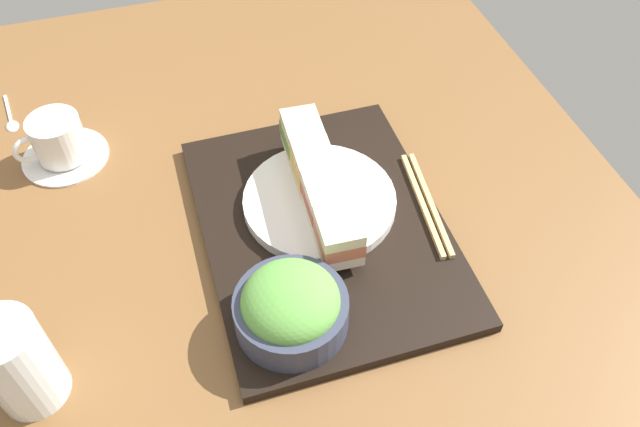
{
  "coord_description": "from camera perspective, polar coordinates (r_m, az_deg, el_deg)",
  "views": [
    {
      "loc": [
        -46.52,
        10.9,
        67.39
      ],
      "look_at": [
        4.87,
        -4.89,
        5.0
      ],
      "focal_mm": 36.19,
      "sensor_mm": 36.0,
      "label": 1
    }
  ],
  "objects": [
    {
      "name": "sandwich_plate",
      "position": [
        0.87,
        -0.04,
        1.13
      ],
      "size": [
        20.73,
        20.73,
        1.54
      ],
      "primitive_type": "cylinder",
      "color": "silver",
      "rests_on": "serving_tray"
    },
    {
      "name": "coffee_cup",
      "position": [
        1.02,
        -22.1,
        5.88
      ],
      "size": [
        12.6,
        12.64,
        7.26
      ],
      "color": "white",
      "rests_on": "ground_plane"
    },
    {
      "name": "chopsticks_pair",
      "position": [
        0.89,
        9.38,
        0.89
      ],
      "size": [
        18.84,
        3.86,
        0.7
      ],
      "color": "tan",
      "rests_on": "serving_tray"
    },
    {
      "name": "teaspoon",
      "position": [
        1.13,
        -25.69,
        7.47
      ],
      "size": [
        9.7,
        2.6,
        0.8
      ],
      "color": "silver",
      "rests_on": "ground_plane"
    },
    {
      "name": "sandwich_inner_near",
      "position": [
        0.83,
        0.51,
        1.22
      ],
      "size": [
        6.55,
        5.44,
        5.61
      ],
      "color": "#EFE5C1",
      "rests_on": "sandwich_plate"
    },
    {
      "name": "sandwich_inner_far",
      "position": [
        0.87,
        -0.57,
        4.18
      ],
      "size": [
        6.87,
        5.61,
        5.52
      ],
      "color": "beige",
      "rests_on": "sandwich_plate"
    },
    {
      "name": "salad_bowl",
      "position": [
        0.74,
        -2.59,
        -8.23
      ],
      "size": [
        13.28,
        13.28,
        7.61
      ],
      "color": "#33384C",
      "rests_on": "serving_tray"
    },
    {
      "name": "drinking_glass",
      "position": [
        0.76,
        -25.17,
        -11.91
      ],
      "size": [
        7.58,
        7.58,
        12.43
      ],
      "primitive_type": "cylinder",
      "color": "silver",
      "rests_on": "ground_plane"
    },
    {
      "name": "sandwich_farmost",
      "position": [
        0.91,
        -1.56,
        6.89
      ],
      "size": [
        6.74,
        5.65,
        5.58
      ],
      "color": "beige",
      "rests_on": "sandwich_plate"
    },
    {
      "name": "sandwich_nearmost",
      "position": [
        0.79,
        1.71,
        -2.1
      ],
      "size": [
        6.59,
        5.43,
        5.48
      ],
      "color": "beige",
      "rests_on": "sandwich_plate"
    },
    {
      "name": "ground_plane",
      "position": [
        0.84,
        -2.23,
        -6.07
      ],
      "size": [
        140.0,
        100.0,
        3.0
      ],
      "primitive_type": "cube",
      "color": "brown"
    },
    {
      "name": "serving_tray",
      "position": [
        0.86,
        0.29,
        -1.26
      ],
      "size": [
        41.94,
        31.32,
        1.61
      ],
      "primitive_type": "cube",
      "color": "black",
      "rests_on": "ground_plane"
    }
  ]
}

